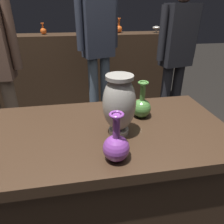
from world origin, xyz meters
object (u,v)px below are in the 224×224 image
object	(u,v)px
vase_tall_behind	(142,106)
visitor_center_back	(98,41)
shelf_vase_center	(82,28)
shelf_vase_left	(43,31)
shelf_vase_far_left	(0,26)
visitor_near_right	(177,52)
shelf_vase_right	(119,28)
vase_left_accent	(116,146)
vase_centerpiece	(119,104)
shelf_vase_far_right	(156,28)

from	to	relation	value
vase_tall_behind	visitor_center_back	world-z (taller)	visitor_center_back
shelf_vase_center	shelf_vase_left	world-z (taller)	shelf_vase_left
shelf_vase_far_left	shelf_vase_left	size ratio (longest dim) A/B	1.66
visitor_near_right	shelf_vase_right	bearing A→B (deg)	-80.03
vase_left_accent	shelf_vase_left	bearing A→B (deg)	102.20
shelf_vase_far_left	visitor_near_right	world-z (taller)	visitor_near_right
shelf_vase_far_left	vase_centerpiece	bearing A→B (deg)	-64.04
shelf_vase_center	shelf_vase_left	xyz separation A→B (m)	(-0.52, 0.02, -0.03)
shelf_vase_far_right	vase_tall_behind	bearing A→B (deg)	-112.11
visitor_center_back	visitor_near_right	world-z (taller)	visitor_center_back
shelf_vase_center	shelf_vase_far_left	bearing A→B (deg)	-180.00
shelf_vase_far_left	shelf_vase_far_right	bearing A→B (deg)	-1.54
shelf_vase_right	shelf_vase_left	world-z (taller)	shelf_vase_right
visitor_center_back	visitor_near_right	bearing A→B (deg)	146.37
shelf_vase_right	vase_tall_behind	bearing A→B (deg)	-98.31
vase_centerpiece	shelf_vase_center	xyz separation A→B (m)	(-0.06, 2.25, 0.11)
vase_left_accent	shelf_vase_right	size ratio (longest dim) A/B	1.03
shelf_vase_far_right	visitor_near_right	world-z (taller)	visitor_near_right
shelf_vase_center	shelf_vase_right	size ratio (longest dim) A/B	0.71
vase_left_accent	shelf_vase_center	distance (m)	2.44
visitor_center_back	shelf_vase_left	bearing A→B (deg)	-70.27
vase_left_accent	visitor_near_right	world-z (taller)	visitor_near_right
visitor_center_back	shelf_vase_right	bearing A→B (deg)	-135.02
vase_left_accent	shelf_vase_far_left	world-z (taller)	shelf_vase_far_left
vase_tall_behind	vase_left_accent	xyz separation A→B (m)	(-0.20, -0.32, 0.00)
vase_centerpiece	visitor_center_back	distance (m)	1.48
vase_tall_behind	visitor_near_right	bearing A→B (deg)	57.30
vase_centerpiece	vase_left_accent	world-z (taller)	vase_centerpiece
vase_left_accent	shelf_vase_left	size ratio (longest dim) A/B	1.38
vase_centerpiece	shelf_vase_center	world-z (taller)	shelf_vase_center
vase_left_accent	visitor_near_right	xyz separation A→B (m)	(0.93, 1.45, 0.04)
shelf_vase_right	shelf_vase_far_left	distance (m)	1.56
vase_tall_behind	shelf_vase_center	size ratio (longest dim) A/B	1.43
vase_centerpiece	visitor_near_right	xyz separation A→B (m)	(0.88, 1.27, -0.05)
shelf_vase_left	visitor_near_right	size ratio (longest dim) A/B	0.09
shelf_vase_far_left	visitor_near_right	xyz separation A→B (m)	(1.97, -0.98, -0.21)
vase_tall_behind	vase_left_accent	distance (m)	0.37
visitor_center_back	vase_left_accent	bearing A→B (deg)	66.28
vase_centerpiece	shelf_vase_left	bearing A→B (deg)	104.24
vase_left_accent	visitor_near_right	size ratio (longest dim) A/B	0.13
vase_tall_behind	visitor_near_right	world-z (taller)	visitor_near_right
vase_tall_behind	shelf_vase_center	world-z (taller)	shelf_vase_center
vase_tall_behind	vase_left_accent	bearing A→B (deg)	-121.85
vase_centerpiece	shelf_vase_far_left	distance (m)	2.51
shelf_vase_center	visitor_near_right	distance (m)	1.36
vase_tall_behind	shelf_vase_far_left	world-z (taller)	shelf_vase_far_left
shelf_vase_far_right	visitor_near_right	size ratio (longest dim) A/B	0.07
shelf_vase_far_left	visitor_center_back	size ratio (longest dim) A/B	0.14
visitor_near_right	vase_tall_behind	bearing A→B (deg)	45.28
vase_left_accent	visitor_center_back	bearing A→B (deg)	85.85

